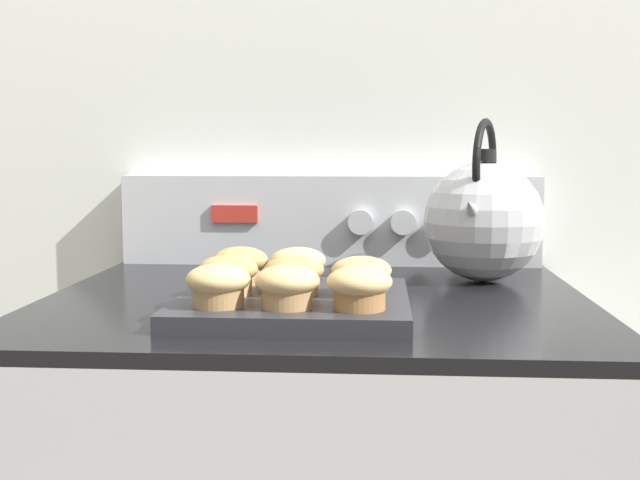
% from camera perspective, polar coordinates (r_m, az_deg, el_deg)
% --- Properties ---
extents(wall_back, '(8.00, 0.05, 2.40)m').
position_cam_1_polar(wall_back, '(1.51, 0.84, 10.55)').
color(wall_back, silver).
rests_on(wall_back, ground_plane).
extents(control_panel, '(0.75, 0.07, 0.16)m').
position_cam_1_polar(control_panel, '(1.45, 0.82, 1.43)').
color(control_panel, '#B7BABF').
rests_on(control_panel, stove_range).
extents(muffin_pan, '(0.29, 0.29, 0.02)m').
position_cam_1_polar(muffin_pan, '(1.04, -1.87, -4.51)').
color(muffin_pan, '#28282D').
rests_on(muffin_pan, stove_range).
extents(muffin_r0_c0, '(0.08, 0.08, 0.05)m').
position_cam_1_polar(muffin_r0_c0, '(0.96, -7.25, -3.14)').
color(muffin_r0_c0, '#A37A4C').
rests_on(muffin_r0_c0, muffin_pan).
extents(muffin_r0_c1, '(0.08, 0.08, 0.05)m').
position_cam_1_polar(muffin_r0_c1, '(0.95, -2.36, -3.24)').
color(muffin_r0_c1, '#A37A4C').
rests_on(muffin_r0_c1, muffin_pan).
extents(muffin_r0_c2, '(0.08, 0.08, 0.05)m').
position_cam_1_polar(muffin_r0_c2, '(0.94, 2.82, -3.33)').
color(muffin_r0_c2, olive).
rests_on(muffin_r0_c2, muffin_pan).
extents(muffin_r1_c0, '(0.08, 0.08, 0.05)m').
position_cam_1_polar(muffin_r1_c0, '(1.04, -6.54, -2.40)').
color(muffin_r1_c0, tan).
rests_on(muffin_r1_c0, muffin_pan).
extents(muffin_r1_c1, '(0.08, 0.08, 0.05)m').
position_cam_1_polar(muffin_r1_c1, '(1.03, -1.85, -2.44)').
color(muffin_r1_c1, tan).
rests_on(muffin_r1_c1, muffin_pan).
extents(muffin_r1_c2, '(0.08, 0.08, 0.05)m').
position_cam_1_polar(muffin_r1_c2, '(1.02, 2.96, -2.52)').
color(muffin_r1_c2, olive).
rests_on(muffin_r1_c2, muffin_pan).
extents(muffin_r2_c0, '(0.08, 0.08, 0.05)m').
position_cam_1_polar(muffin_r2_c0, '(1.12, -5.69, -1.73)').
color(muffin_r2_c0, tan).
rests_on(muffin_r2_c0, muffin_pan).
extents(muffin_r2_c1, '(0.08, 0.08, 0.05)m').
position_cam_1_polar(muffin_r2_c1, '(1.11, -1.57, -1.77)').
color(muffin_r2_c1, '#A37A4C').
rests_on(muffin_r2_c1, muffin_pan).
extents(tea_kettle, '(0.19, 0.22, 0.26)m').
position_cam_1_polar(tea_kettle, '(1.29, 11.55, 1.46)').
color(tea_kettle, '#ADAFB5').
rests_on(tea_kettle, stove_range).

